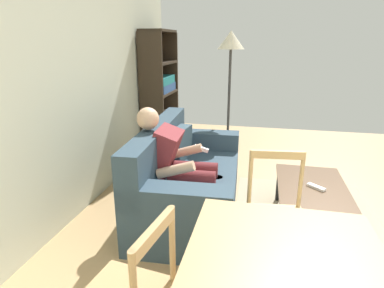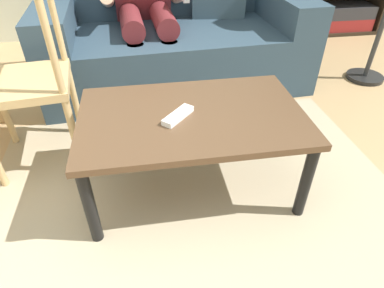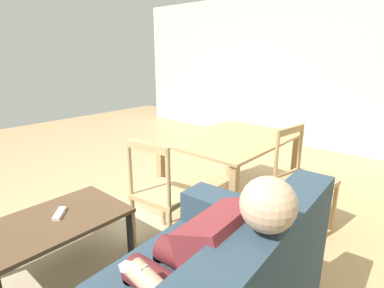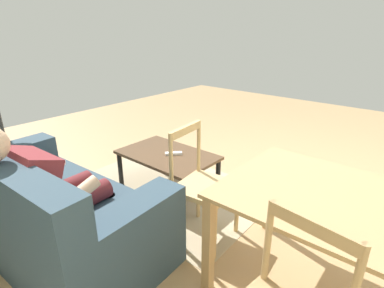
# 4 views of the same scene
# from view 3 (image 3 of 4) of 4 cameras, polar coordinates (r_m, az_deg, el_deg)

# --- Properties ---
(ground_plane) EXTENTS (9.00, 9.00, 0.00)m
(ground_plane) POSITION_cam_3_polar(r_m,az_deg,el_deg) (3.45, -15.47, -10.44)
(ground_plane) COLOR tan
(wall_side) EXTENTS (0.12, 5.96, 2.53)m
(wall_side) POSITION_cam_3_polar(r_m,az_deg,el_deg) (5.77, 14.44, 13.42)
(wall_side) COLOR beige
(wall_side) RESTS_ON ground_plane
(person_lounging) EXTENTS (0.61, 0.97, 1.11)m
(person_lounging) POSITION_cam_3_polar(r_m,az_deg,el_deg) (1.51, 2.57, -22.81)
(person_lounging) COLOR maroon
(person_lounging) RESTS_ON ground_plane
(coffee_table) EXTENTS (0.98, 0.62, 0.42)m
(coffee_table) POSITION_cam_3_polar(r_m,az_deg,el_deg) (2.43, -24.53, -13.82)
(coffee_table) COLOR brown
(coffee_table) RESTS_ON ground_plane
(tv_remote) EXTENTS (0.15, 0.16, 0.02)m
(tv_remote) POSITION_cam_3_polar(r_m,az_deg,el_deg) (2.44, -23.58, -11.84)
(tv_remote) COLOR white
(tv_remote) RESTS_ON coffee_table
(dining_table) EXTENTS (1.30, 0.95, 0.73)m
(dining_table) POSITION_cam_3_polar(r_m,az_deg,el_deg) (3.12, 7.55, -0.54)
(dining_table) COLOR tan
(dining_table) RESTS_ON ground_plane
(dining_chair_near_wall) EXTENTS (0.47, 0.47, 0.92)m
(dining_chair_near_wall) POSITION_cam_3_polar(r_m,az_deg,el_deg) (2.86, 20.04, -6.42)
(dining_chair_near_wall) COLOR tan
(dining_chair_near_wall) RESTS_ON ground_plane
(dining_chair_facing_couch) EXTENTS (0.47, 0.47, 0.92)m
(dining_chair_facing_couch) POSITION_cam_3_polar(r_m,az_deg,el_deg) (2.48, -5.44, -9.31)
(dining_chair_facing_couch) COLOR tan
(dining_chair_facing_couch) RESTS_ON ground_plane
(area_rug) EXTENTS (2.04, 1.45, 0.01)m
(area_rug) POSITION_cam_3_polar(r_m,az_deg,el_deg) (2.62, -23.53, -20.67)
(area_rug) COLOR tan
(area_rug) RESTS_ON ground_plane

